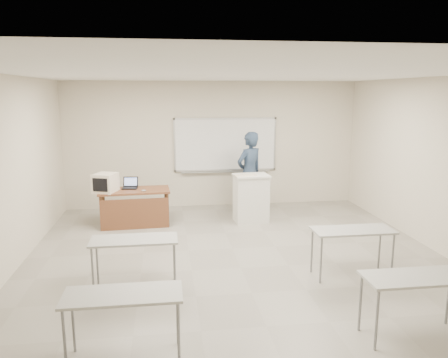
{
  "coord_description": "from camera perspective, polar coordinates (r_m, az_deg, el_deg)",
  "views": [
    {
      "loc": [
        -1.13,
        -6.4,
        2.72
      ],
      "look_at": [
        0.03,
        2.2,
        1.01
      ],
      "focal_mm": 35.0,
      "sensor_mm": 36.0,
      "label": 1
    }
  ],
  "objects": [
    {
      "name": "mouse",
      "position": [
        9.03,
        -10.46,
        -1.5
      ],
      "size": [
        0.11,
        0.09,
        0.04
      ],
      "primitive_type": "ellipsoid",
      "rotation": [
        0.0,
        0.0,
        -0.28
      ],
      "color": "gray",
      "rests_on": "instructor_desk"
    },
    {
      "name": "crt_monitor",
      "position": [
        9.14,
        -15.18,
        -0.47
      ],
      "size": [
        0.41,
        0.46,
        0.39
      ],
      "rotation": [
        0.0,
        0.0,
        -0.35
      ],
      "color": "beige",
      "rests_on": "instructor_desk"
    },
    {
      "name": "floor",
      "position": [
        7.05,
        2.21,
        -11.58
      ],
      "size": [
        7.0,
        8.0,
        0.01
      ],
      "primitive_type": "cube",
      "color": "gray",
      "rests_on": "ground"
    },
    {
      "name": "whiteboard",
      "position": [
        10.54,
        0.19,
        4.42
      ],
      "size": [
        2.48,
        0.1,
        1.31
      ],
      "color": "white",
      "rests_on": "floor"
    },
    {
      "name": "student_desks",
      "position": [
        5.57,
        4.68,
        -10.48
      ],
      "size": [
        4.4,
        2.2,
        0.73
      ],
      "color": "gray",
      "rests_on": "floor"
    },
    {
      "name": "laptop",
      "position": [
        9.39,
        -12.2,
        -0.85
      ],
      "size": [
        0.31,
        0.29,
        0.23
      ],
      "rotation": [
        0.0,
        0.0,
        -0.1
      ],
      "color": "black",
      "rests_on": "instructor_desk"
    },
    {
      "name": "presenter",
      "position": [
        9.91,
        3.34,
        0.79
      ],
      "size": [
        0.82,
        0.74,
        1.87
      ],
      "primitive_type": "imported",
      "rotation": [
        0.0,
        0.0,
        3.68
      ],
      "color": "black",
      "rests_on": "floor"
    },
    {
      "name": "keyboard",
      "position": [
        9.09,
        2.8,
        0.49
      ],
      "size": [
        0.48,
        0.21,
        0.03
      ],
      "primitive_type": "cube",
      "rotation": [
        0.0,
        0.0,
        0.13
      ],
      "color": "beige",
      "rests_on": "podium"
    },
    {
      "name": "podium",
      "position": [
        9.34,
        3.54,
        -2.5
      ],
      "size": [
        0.73,
        0.53,
        1.02
      ],
      "rotation": [
        0.0,
        0.0,
        0.07
      ],
      "color": "white",
      "rests_on": "floor"
    },
    {
      "name": "instructor_desk",
      "position": [
        9.18,
        -11.63,
        -2.77
      ],
      "size": [
        1.44,
        0.72,
        0.75
      ],
      "rotation": [
        0.0,
        0.0,
        0.05
      ],
      "color": "brown",
      "rests_on": "floor"
    }
  ]
}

